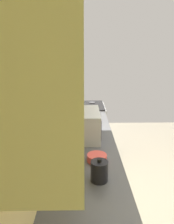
% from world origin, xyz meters
% --- Properties ---
extents(wall_back, '(4.51, 0.12, 2.73)m').
position_xyz_m(wall_back, '(0.00, 1.51, 1.36)').
color(wall_back, '#E8CD7F').
rests_on(wall_back, ground_plane).
extents(counter_run, '(3.64, 0.66, 0.92)m').
position_xyz_m(counter_run, '(-0.37, 1.13, 0.46)').
color(counter_run, beige).
rests_on(counter_run, ground_plane).
extents(upper_cabinets, '(2.33, 0.30, 0.55)m').
position_xyz_m(upper_cabinets, '(-0.37, 1.30, 1.86)').
color(upper_cabinets, beige).
extents(oven_range, '(0.69, 0.68, 1.10)m').
position_xyz_m(oven_range, '(1.79, 1.12, 0.48)').
color(oven_range, '#B7BABF').
rests_on(oven_range, ground_plane).
extents(microwave, '(0.53, 0.37, 0.31)m').
position_xyz_m(microwave, '(0.40, 1.15, 1.08)').
color(microwave, '#B7BABF').
rests_on(microwave, counter_run).
extents(bowl, '(0.18, 0.18, 0.06)m').
position_xyz_m(bowl, '(-0.15, 1.03, 0.96)').
color(bowl, '#D84C47').
rests_on(bowl, counter_run).
extents(kettle, '(0.19, 0.14, 0.19)m').
position_xyz_m(kettle, '(-0.45, 1.03, 1.01)').
color(kettle, black).
rests_on(kettle, counter_run).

